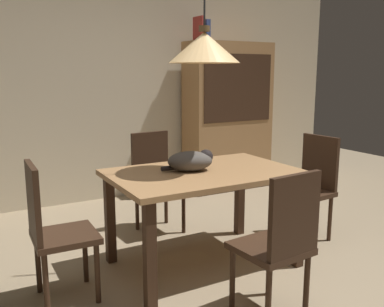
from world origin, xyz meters
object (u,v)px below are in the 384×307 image
(chair_right_side, at_px, (311,183))
(book_red_tall, at_px, (199,29))
(cat_sleeping, at_px, (191,161))
(chair_near_front, at_px, (280,240))
(dining_table, at_px, (204,184))
(hutch_bookcase, at_px, (228,120))
(chair_left_side, at_px, (52,227))
(book_blue_wide, at_px, (203,31))
(chair_far_back, at_px, (155,177))
(pendant_lamp, at_px, (204,47))

(chair_right_side, relative_size, book_red_tall, 3.32)
(cat_sleeping, bearing_deg, chair_near_front, -84.91)
(dining_table, relative_size, hutch_bookcase, 0.76)
(chair_left_side, relative_size, book_blue_wide, 3.88)
(chair_right_side, bearing_deg, chair_near_front, -141.70)
(chair_far_back, relative_size, chair_left_side, 1.00)
(chair_left_side, xyz_separation_m, cat_sleeping, (1.05, 0.05, 0.32))
(chair_right_side, height_order, pendant_lamp, pendant_lamp)
(chair_right_side, distance_m, hutch_bookcase, 1.87)
(book_red_tall, bearing_deg, chair_left_side, -139.58)
(dining_table, xyz_separation_m, chair_left_side, (-1.13, 0.00, -0.14))
(chair_near_front, relative_size, chair_far_back, 1.00)
(chair_left_side, xyz_separation_m, book_blue_wide, (2.19, 1.81, 1.46))
(chair_near_front, bearing_deg, dining_table, 90.45)
(chair_right_side, bearing_deg, cat_sleeping, 177.78)
(chair_left_side, bearing_deg, chair_right_side, 0.14)
(cat_sleeping, distance_m, book_red_tall, 2.37)
(dining_table, xyz_separation_m, book_blue_wide, (1.06, 1.82, 1.32))
(dining_table, height_order, chair_far_back, chair_far_back)
(chair_far_back, bearing_deg, pendant_lamp, -89.55)
(chair_far_back, height_order, hutch_bookcase, hutch_bookcase)
(book_blue_wide, bearing_deg, chair_right_side, -87.98)
(dining_table, bearing_deg, cat_sleeping, 144.63)
(dining_table, bearing_deg, chair_near_front, -89.55)
(chair_left_side, distance_m, cat_sleeping, 1.10)
(pendant_lamp, height_order, book_blue_wide, pendant_lamp)
(pendant_lamp, height_order, hutch_bookcase, pendant_lamp)
(chair_right_side, distance_m, pendant_lamp, 1.61)
(chair_far_back, distance_m, hutch_bookcase, 1.76)
(cat_sleeping, relative_size, hutch_bookcase, 0.22)
(chair_left_side, bearing_deg, book_blue_wide, 39.59)
(book_red_tall, distance_m, book_blue_wide, 0.07)
(hutch_bookcase, xyz_separation_m, book_blue_wide, (-0.37, 0.00, 1.08))
(dining_table, relative_size, book_blue_wide, 5.83)
(chair_near_front, xyz_separation_m, pendant_lamp, (-0.01, 0.88, 1.15))
(pendant_lamp, relative_size, hutch_bookcase, 0.70)
(book_red_tall, bearing_deg, chair_far_back, -137.09)
(dining_table, distance_m, book_blue_wide, 2.48)
(chair_left_side, bearing_deg, hutch_bookcase, 35.29)
(chair_near_front, distance_m, chair_far_back, 1.76)
(chair_near_front, relative_size, chair_left_side, 1.00)
(book_red_tall, bearing_deg, pendant_lamp, -118.88)
(chair_left_side, height_order, pendant_lamp, pendant_lamp)
(dining_table, height_order, cat_sleeping, cat_sleeping)
(chair_left_side, distance_m, hutch_bookcase, 3.16)
(pendant_lamp, relative_size, book_red_tall, 4.64)
(pendant_lamp, bearing_deg, cat_sleeping, 144.63)
(dining_table, height_order, pendant_lamp, pendant_lamp)
(dining_table, height_order, chair_near_front, chair_near_front)
(chair_near_front, height_order, book_red_tall, book_red_tall)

